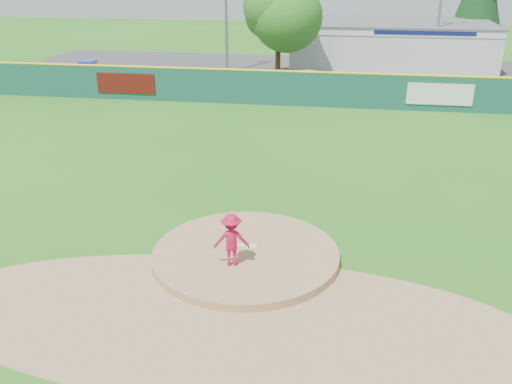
# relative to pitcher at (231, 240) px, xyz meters

# --- Properties ---
(ground) EXTENTS (120.00, 120.00, 0.00)m
(ground) POSITION_rel_pitcher_xyz_m (0.26, 0.78, -1.02)
(ground) COLOR #286B19
(ground) RESTS_ON ground
(pitchers_mound) EXTENTS (5.50, 5.50, 0.50)m
(pitchers_mound) POSITION_rel_pitcher_xyz_m (0.26, 0.78, -1.02)
(pitchers_mound) COLOR #9E774C
(pitchers_mound) RESTS_ON ground
(pitching_rubber) EXTENTS (0.60, 0.15, 0.04)m
(pitching_rubber) POSITION_rel_pitcher_xyz_m (0.26, 1.08, -0.75)
(pitching_rubber) COLOR white
(pitching_rubber) RESTS_ON pitchers_mound
(infield_dirt_arc) EXTENTS (15.40, 15.40, 0.01)m
(infield_dirt_arc) POSITION_rel_pitcher_xyz_m (0.26, -2.22, -1.01)
(infield_dirt_arc) COLOR #9E774C
(infield_dirt_arc) RESTS_ON ground
(parking_lot) EXTENTS (44.00, 16.00, 0.02)m
(parking_lot) POSITION_rel_pitcher_xyz_m (0.26, 27.78, -1.01)
(parking_lot) COLOR #38383A
(parking_lot) RESTS_ON ground
(pitcher) EXTENTS (1.08, 0.75, 1.54)m
(pitcher) POSITION_rel_pitcher_xyz_m (0.00, 0.00, 0.00)
(pitcher) COLOR #C0103F
(pitcher) RESTS_ON pitchers_mound
(van) EXTENTS (5.87, 4.45, 1.48)m
(van) POSITION_rel_pitcher_xyz_m (1.04, 21.81, -0.26)
(van) COLOR white
(van) RESTS_ON parking_lot
(pool_building_grp) EXTENTS (15.20, 8.20, 3.31)m
(pool_building_grp) POSITION_rel_pitcher_xyz_m (6.26, 32.77, 0.64)
(pool_building_grp) COLOR silver
(pool_building_grp) RESTS_ON ground
(fence_banners) EXTENTS (21.86, 0.04, 1.20)m
(fence_banners) POSITION_rel_pitcher_xyz_m (-0.97, 18.70, -0.02)
(fence_banners) COLOR #52100B
(fence_banners) RESTS_ON ground
(playground_slide) EXTENTS (0.97, 2.74, 1.51)m
(playground_slide) POSITION_rel_pitcher_xyz_m (-14.28, 22.75, -0.25)
(playground_slide) COLOR blue
(playground_slide) RESTS_ON ground
(outfield_fence) EXTENTS (40.00, 0.14, 2.07)m
(outfield_fence) POSITION_rel_pitcher_xyz_m (0.26, 18.78, 0.07)
(outfield_fence) COLOR #164A3F
(outfield_fence) RESTS_ON ground
(deciduous_tree) EXTENTS (5.60, 5.60, 7.36)m
(deciduous_tree) POSITION_rel_pitcher_xyz_m (-1.74, 25.78, 3.53)
(deciduous_tree) COLOR #382314
(deciduous_tree) RESTS_ON ground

